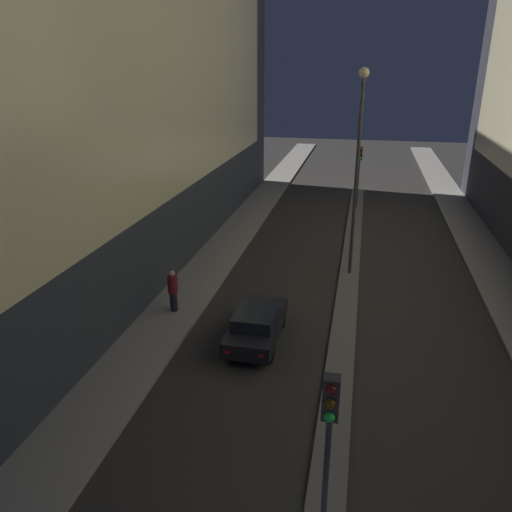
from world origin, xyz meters
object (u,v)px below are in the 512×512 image
at_px(street_lamp, 358,151).
at_px(traffic_light_near, 329,428).
at_px(traffic_light_mid, 359,163).
at_px(pedestrian_on_left_sidewalk, 173,290).
at_px(car_left_lane, 256,324).

bearing_deg(street_lamp, traffic_light_near, -90.00).
distance_m(traffic_light_mid, street_lamp, 12.49).
xyz_separation_m(traffic_light_mid, pedestrian_on_left_sidewalk, (-6.93, -17.79, -2.19)).
bearing_deg(car_left_lane, street_lamp, 66.10).
xyz_separation_m(street_lamp, pedestrian_on_left_sidewalk, (-6.93, -5.61, -4.94)).
bearing_deg(car_left_lane, traffic_light_near, -68.89).
xyz_separation_m(traffic_light_near, street_lamp, (0.00, 15.21, 2.74)).
relative_size(car_left_lane, pedestrian_on_left_sidewalk, 2.27).
xyz_separation_m(traffic_light_near, pedestrian_on_left_sidewalk, (-6.93, 9.60, -2.19)).
xyz_separation_m(traffic_light_mid, street_lamp, (0.00, -12.18, 2.74)).
bearing_deg(pedestrian_on_left_sidewalk, traffic_light_near, -54.18).
relative_size(traffic_light_near, street_lamp, 0.45).
relative_size(traffic_light_near, pedestrian_on_left_sidewalk, 2.39).
distance_m(traffic_light_near, pedestrian_on_left_sidewalk, 12.04).
distance_m(traffic_light_mid, car_left_lane, 19.68).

